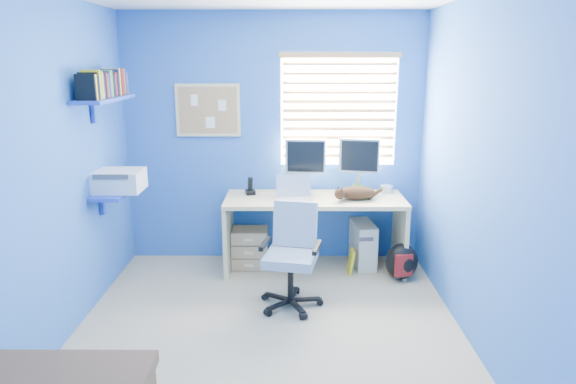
{
  "coord_description": "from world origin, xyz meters",
  "views": [
    {
      "loc": [
        0.17,
        -3.55,
        2.03
      ],
      "look_at": [
        0.15,
        0.65,
        0.95
      ],
      "focal_mm": 32.0,
      "sensor_mm": 36.0,
      "label": 1
    }
  ],
  "objects_px": {
    "laptop": "(295,189)",
    "office_chair": "(292,269)",
    "cat": "(357,193)",
    "tower_pc": "(363,244)",
    "desk": "(314,234)"
  },
  "relations": [
    {
      "from": "desk",
      "to": "laptop",
      "type": "bearing_deg",
      "value": -149.51
    },
    {
      "from": "desk",
      "to": "tower_pc",
      "type": "bearing_deg",
      "value": 11.25
    },
    {
      "from": "cat",
      "to": "tower_pc",
      "type": "xyz_separation_m",
      "value": [
        0.1,
        0.17,
        -0.58
      ]
    },
    {
      "from": "desk",
      "to": "laptop",
      "type": "distance_m",
      "value": 0.53
    },
    {
      "from": "cat",
      "to": "office_chair",
      "type": "relative_size",
      "value": 0.41
    },
    {
      "from": "desk",
      "to": "laptop",
      "type": "height_order",
      "value": "laptop"
    },
    {
      "from": "laptop",
      "to": "office_chair",
      "type": "relative_size",
      "value": 0.38
    },
    {
      "from": "desk",
      "to": "laptop",
      "type": "relative_size",
      "value": 5.26
    },
    {
      "from": "desk",
      "to": "cat",
      "type": "bearing_deg",
      "value": -9.8
    },
    {
      "from": "desk",
      "to": "cat",
      "type": "height_order",
      "value": "cat"
    },
    {
      "from": "office_chair",
      "to": "desk",
      "type": "bearing_deg",
      "value": 73.73
    },
    {
      "from": "cat",
      "to": "tower_pc",
      "type": "bearing_deg",
      "value": 35.65
    },
    {
      "from": "cat",
      "to": "tower_pc",
      "type": "relative_size",
      "value": 0.8
    },
    {
      "from": "laptop",
      "to": "cat",
      "type": "xyz_separation_m",
      "value": [
        0.6,
        0.05,
        -0.05
      ]
    },
    {
      "from": "office_chair",
      "to": "laptop",
      "type": "bearing_deg",
      "value": 87.51
    }
  ]
}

